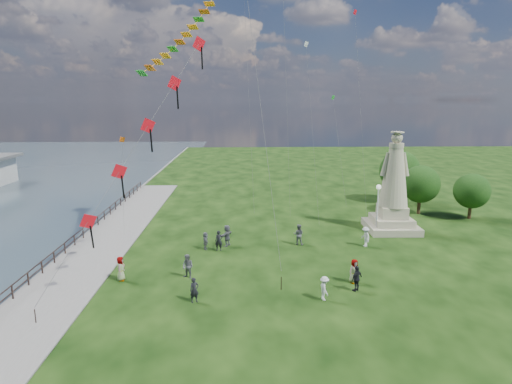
{
  "coord_description": "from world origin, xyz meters",
  "views": [
    {
      "loc": [
        -1.94,
        -23.01,
        12.18
      ],
      "look_at": [
        -1.0,
        8.0,
        5.5
      ],
      "focal_mm": 30.0,
      "sensor_mm": 36.0,
      "label": 1
    }
  ],
  "objects_px": {
    "person_5": "(205,241)",
    "person_7": "(299,234)",
    "person_4": "(354,271)",
    "person_3": "(357,279)",
    "person_10": "(121,269)",
    "person_1": "(188,267)",
    "statue": "(393,194)",
    "person_0": "(194,290)",
    "lamppost": "(378,199)",
    "person_8": "(365,237)",
    "person_2": "(324,288)",
    "person_11": "(227,235)",
    "person_6": "(219,241)"
  },
  "relations": [
    {
      "from": "person_4",
      "to": "person_7",
      "type": "distance_m",
      "value": 8.43
    },
    {
      "from": "person_3",
      "to": "person_5",
      "type": "distance_m",
      "value": 13.41
    },
    {
      "from": "person_5",
      "to": "person_7",
      "type": "bearing_deg",
      "value": -88.48
    },
    {
      "from": "statue",
      "to": "lamppost",
      "type": "distance_m",
      "value": 2.11
    },
    {
      "from": "lamppost",
      "to": "person_8",
      "type": "relative_size",
      "value": 2.73
    },
    {
      "from": "person_1",
      "to": "person_6",
      "type": "xyz_separation_m",
      "value": [
        1.86,
        5.56,
        -0.02
      ]
    },
    {
      "from": "person_0",
      "to": "person_11",
      "type": "bearing_deg",
      "value": 52.77
    },
    {
      "from": "lamppost",
      "to": "person_0",
      "type": "distance_m",
      "value": 20.46
    },
    {
      "from": "person_0",
      "to": "person_11",
      "type": "height_order",
      "value": "person_11"
    },
    {
      "from": "statue",
      "to": "person_10",
      "type": "relative_size",
      "value": 5.46
    },
    {
      "from": "person_4",
      "to": "person_8",
      "type": "xyz_separation_m",
      "value": [
        2.85,
        7.33,
        0.02
      ]
    },
    {
      "from": "person_2",
      "to": "person_10",
      "type": "bearing_deg",
      "value": 66.88
    },
    {
      "from": "lamppost",
      "to": "person_8",
      "type": "height_order",
      "value": "lamppost"
    },
    {
      "from": "lamppost",
      "to": "person_4",
      "type": "xyz_separation_m",
      "value": [
        -4.84,
        -10.74,
        -2.53
      ]
    },
    {
      "from": "person_11",
      "to": "person_2",
      "type": "bearing_deg",
      "value": 63.6
    },
    {
      "from": "person_0",
      "to": "person_2",
      "type": "xyz_separation_m",
      "value": [
        8.03,
        0.05,
        -0.02
      ]
    },
    {
      "from": "person_11",
      "to": "person_0",
      "type": "bearing_deg",
      "value": 22.76
    },
    {
      "from": "person_0",
      "to": "person_2",
      "type": "relative_size",
      "value": 1.03
    },
    {
      "from": "person_1",
      "to": "person_0",
      "type": "bearing_deg",
      "value": -46.07
    },
    {
      "from": "person_6",
      "to": "person_11",
      "type": "distance_m",
      "value": 1.3
    },
    {
      "from": "person_10",
      "to": "person_5",
      "type": "bearing_deg",
      "value": -40.73
    },
    {
      "from": "statue",
      "to": "person_1",
      "type": "xyz_separation_m",
      "value": [
        -17.99,
        -10.75,
        -2.68
      ]
    },
    {
      "from": "person_2",
      "to": "person_10",
      "type": "xyz_separation_m",
      "value": [
        -13.44,
        3.36,
        0.09
      ]
    },
    {
      "from": "person_6",
      "to": "person_10",
      "type": "relative_size",
      "value": 0.99
    },
    {
      "from": "person_1",
      "to": "person_10",
      "type": "height_order",
      "value": "person_1"
    },
    {
      "from": "lamppost",
      "to": "person_5",
      "type": "relative_size",
      "value": 3.18
    },
    {
      "from": "person_0",
      "to": "person_4",
      "type": "xyz_separation_m",
      "value": [
        10.52,
        2.54,
        0.05
      ]
    },
    {
      "from": "lamppost",
      "to": "person_3",
      "type": "bearing_deg",
      "value": -112.59
    },
    {
      "from": "lamppost",
      "to": "person_4",
      "type": "relative_size",
      "value": 2.78
    },
    {
      "from": "statue",
      "to": "lamppost",
      "type": "bearing_deg",
      "value": -146.65
    },
    {
      "from": "person_4",
      "to": "person_2",
      "type": "bearing_deg",
      "value": -160.64
    },
    {
      "from": "person_6",
      "to": "person_3",
      "type": "bearing_deg",
      "value": -41.63
    },
    {
      "from": "person_1",
      "to": "person_7",
      "type": "distance_m",
      "value": 11.01
    },
    {
      "from": "statue",
      "to": "person_2",
      "type": "relative_size",
      "value": 6.09
    },
    {
      "from": "person_2",
      "to": "person_11",
      "type": "height_order",
      "value": "person_11"
    },
    {
      "from": "lamppost",
      "to": "person_1",
      "type": "distance_m",
      "value": 19.03
    },
    {
      "from": "person_2",
      "to": "person_7",
      "type": "xyz_separation_m",
      "value": [
        -0.27,
        10.45,
        0.13
      ]
    },
    {
      "from": "person_8",
      "to": "person_10",
      "type": "xyz_separation_m",
      "value": [
        -18.79,
        -6.45,
        0.0
      ]
    },
    {
      "from": "person_7",
      "to": "person_8",
      "type": "height_order",
      "value": "person_7"
    },
    {
      "from": "person_1",
      "to": "person_4",
      "type": "bearing_deg",
      "value": 25.24
    },
    {
      "from": "person_7",
      "to": "person_10",
      "type": "relative_size",
      "value": 1.05
    },
    {
      "from": "person_6",
      "to": "person_10",
      "type": "height_order",
      "value": "person_10"
    },
    {
      "from": "person_2",
      "to": "person_6",
      "type": "relative_size",
      "value": 0.91
    },
    {
      "from": "lamppost",
      "to": "person_0",
      "type": "relative_size",
      "value": 2.95
    },
    {
      "from": "person_1",
      "to": "person_5",
      "type": "xyz_separation_m",
      "value": [
        0.71,
        5.96,
        -0.13
      ]
    },
    {
      "from": "statue",
      "to": "lamppost",
      "type": "relative_size",
      "value": 2.01
    },
    {
      "from": "person_2",
      "to": "lamppost",
      "type": "bearing_deg",
      "value": -38.09
    },
    {
      "from": "person_1",
      "to": "person_11",
      "type": "relative_size",
      "value": 0.93
    },
    {
      "from": "statue",
      "to": "person_8",
      "type": "xyz_separation_m",
      "value": [
        -3.77,
        -4.52,
        -2.68
      ]
    },
    {
      "from": "person_1",
      "to": "person_11",
      "type": "height_order",
      "value": "person_11"
    }
  ]
}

